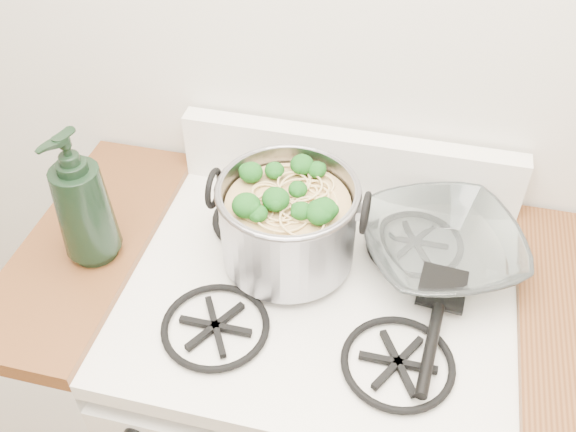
{
  "coord_description": "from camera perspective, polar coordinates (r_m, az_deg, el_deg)",
  "views": [
    {
      "loc": [
        0.13,
        0.43,
        1.88
      ],
      "look_at": [
        -0.08,
        1.32,
        1.03
      ],
      "focal_mm": 40.0,
      "sensor_mm": 36.0,
      "label": 1
    }
  ],
  "objects": [
    {
      "name": "stock_pot",
      "position": [
        1.25,
        -0.0,
        -0.59
      ],
      "size": [
        0.31,
        0.28,
        0.19
      ],
      "color": "gray",
      "rests_on": "gas_range"
    },
    {
      "name": "counter_left",
      "position": [
        1.76,
        -14.32,
        -12.53
      ],
      "size": [
        0.25,
        0.65,
        0.92
      ],
      "color": "silver",
      "rests_on": "ground"
    },
    {
      "name": "spatula",
      "position": [
        1.28,
        13.62,
        -6.0
      ],
      "size": [
        0.31,
        0.33,
        0.02
      ],
      "primitive_type": null,
      "rotation": [
        0.0,
        0.0,
        -0.08
      ],
      "color": "black",
      "rests_on": "gas_range"
    },
    {
      "name": "gas_range",
      "position": [
        1.67,
        2.31,
        -16.87
      ],
      "size": [
        0.76,
        0.66,
        0.92
      ],
      "color": "white",
      "rests_on": "ground"
    },
    {
      "name": "bottle",
      "position": [
        1.28,
        -17.95,
        1.57
      ],
      "size": [
        0.15,
        0.15,
        0.3
      ],
      "primitive_type": "imported",
      "rotation": [
        0.0,
        0.0,
        -0.32
      ],
      "color": "black",
      "rests_on": "counter_left"
    },
    {
      "name": "glass_bowl",
      "position": [
        1.33,
        13.29,
        -3.33
      ],
      "size": [
        0.16,
        0.16,
        0.03
      ],
      "primitive_type": "imported",
      "rotation": [
        0.0,
        0.0,
        0.4
      ],
      "color": "white",
      "rests_on": "gas_range"
    }
  ]
}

